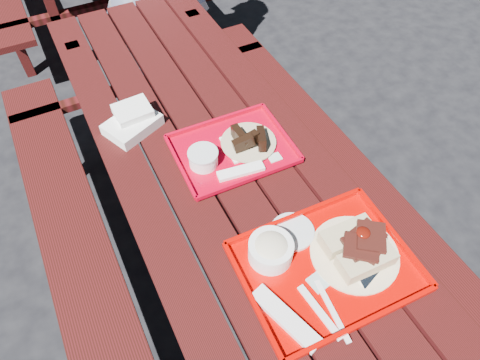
% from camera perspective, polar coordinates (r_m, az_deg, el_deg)
% --- Properties ---
extents(ground, '(60.00, 60.00, 0.00)m').
position_cam_1_polar(ground, '(2.14, -1.86, -10.95)').
color(ground, black).
rests_on(ground, ground).
extents(picnic_table_near, '(1.41, 2.40, 0.75)m').
position_cam_1_polar(picnic_table_near, '(1.67, -2.35, -1.98)').
color(picnic_table_near, '#3A0B0C').
rests_on(picnic_table_near, ground).
extents(near_tray, '(0.51, 0.43, 0.16)m').
position_cam_1_polar(near_tray, '(1.28, 10.96, -9.94)').
color(near_tray, '#C10400').
rests_on(near_tray, picnic_table_near).
extents(far_tray, '(0.42, 0.34, 0.07)m').
position_cam_1_polar(far_tray, '(1.53, -1.14, 4.11)').
color(far_tray, '#B9001A').
rests_on(far_tray, picnic_table_near).
extents(white_cloth, '(0.23, 0.21, 0.08)m').
position_cam_1_polar(white_cloth, '(1.67, -14.13, 7.66)').
color(white_cloth, white).
rests_on(white_cloth, picnic_table_near).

